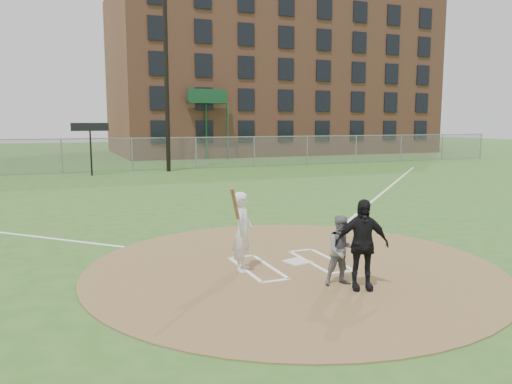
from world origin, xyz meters
name	(u,v)px	position (x,y,z in m)	size (l,w,h in m)	color
ground	(293,267)	(0.00, 0.00, 0.00)	(140.00, 140.00, 0.00)	#305C1F
dirt_circle	(293,267)	(0.00, 0.00, 0.01)	(8.40, 8.40, 0.02)	olive
home_plate	(297,262)	(0.21, 0.20, 0.04)	(0.47, 0.47, 0.03)	silver
foul_line_first	(386,190)	(9.00, 9.00, 0.01)	(0.10, 24.00, 0.01)	white
catcher	(342,250)	(0.30, -1.39, 0.66)	(0.62, 0.48, 1.28)	slate
umpire	(362,244)	(0.50, -1.71, 0.83)	(0.95, 0.39, 1.61)	black
batters_boxes	(289,264)	(0.00, 0.15, 0.03)	(2.08, 1.88, 0.01)	white
batter_at_plate	(243,231)	(-1.06, 0.10, 0.82)	(0.80, 1.02, 1.78)	silver
outfield_fence	(132,154)	(0.00, 22.00, 1.02)	(56.08, 0.08, 2.03)	slate
brick_warehouse	(269,77)	(16.00, 37.96, 7.50)	(30.00, 17.17, 15.00)	#975941
light_pole	(166,60)	(2.00, 21.00, 6.61)	(1.20, 0.30, 12.22)	black
scoreboard_sign	(90,133)	(-2.50, 20.20, 2.39)	(2.00, 0.10, 2.93)	black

